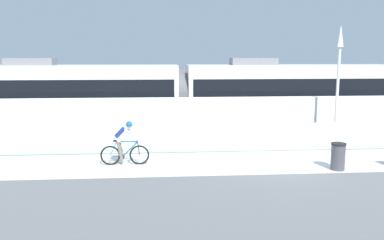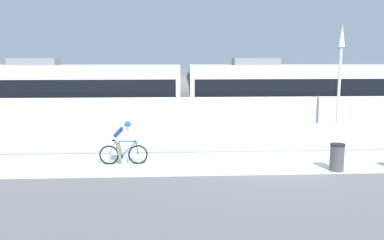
# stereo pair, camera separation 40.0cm
# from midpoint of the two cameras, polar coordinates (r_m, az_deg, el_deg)

# --- Properties ---
(ground_plane) EXTENTS (200.00, 200.00, 0.00)m
(ground_plane) POSITION_cam_midpoint_polar(r_m,az_deg,el_deg) (15.66, 13.30, -5.79)
(ground_plane) COLOR slate
(bike_path_deck) EXTENTS (32.00, 3.20, 0.01)m
(bike_path_deck) POSITION_cam_midpoint_polar(r_m,az_deg,el_deg) (15.66, 13.30, -5.77)
(bike_path_deck) COLOR silver
(bike_path_deck) RESTS_ON ground
(glass_parapet) EXTENTS (32.00, 0.05, 1.15)m
(glass_parapet) POSITION_cam_midpoint_polar(r_m,az_deg,el_deg) (17.27, 11.66, -2.39)
(glass_parapet) COLOR silver
(glass_parapet) RESTS_ON ground
(concrete_barrier_wall) EXTENTS (32.00, 0.36, 2.07)m
(concrete_barrier_wall) POSITION_cam_midpoint_polar(r_m,az_deg,el_deg) (18.91, 10.34, 0.06)
(concrete_barrier_wall) COLOR white
(concrete_barrier_wall) RESTS_ON ground
(tram_rail_near) EXTENTS (32.00, 0.08, 0.01)m
(tram_rail_near) POSITION_cam_midpoint_polar(r_m,az_deg,el_deg) (21.47, 8.74, -1.61)
(tram_rail_near) COLOR #595654
(tram_rail_near) RESTS_ON ground
(tram_rail_far) EXTENTS (32.00, 0.08, 0.01)m
(tram_rail_far) POSITION_cam_midpoint_polar(r_m,az_deg,el_deg) (22.85, 8.02, -0.94)
(tram_rail_far) COLOR #595654
(tram_rail_far) RESTS_ON ground
(tram) EXTENTS (22.56, 2.54, 3.81)m
(tram) POSITION_cam_midpoint_polar(r_m,az_deg,el_deg) (21.48, -0.58, 3.60)
(tram) COLOR silver
(tram) RESTS_ON ground
(cyclist_on_bike) EXTENTS (1.77, 0.58, 1.61)m
(cyclist_on_bike) POSITION_cam_midpoint_polar(r_m,az_deg,el_deg) (14.93, -8.94, -3.23)
(cyclist_on_bike) COLOR black
(cyclist_on_bike) RESTS_ON ground
(lamp_post_antenna) EXTENTS (0.28, 0.28, 5.20)m
(lamp_post_antenna) POSITION_cam_midpoint_polar(r_m,az_deg,el_deg) (18.19, 20.68, 6.43)
(lamp_post_antenna) COLOR gray
(lamp_post_antenna) RESTS_ON ground
(trash_bin) EXTENTS (0.51, 0.51, 0.96)m
(trash_bin) POSITION_cam_midpoint_polar(r_m,az_deg,el_deg) (14.93, 20.45, -4.95)
(trash_bin) COLOR #47474C
(trash_bin) RESTS_ON ground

